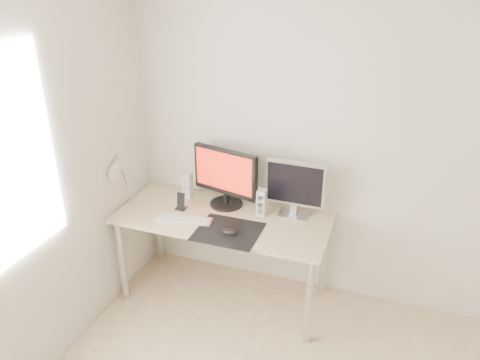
# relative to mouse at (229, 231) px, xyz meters

# --- Properties ---
(wall_back) EXTENTS (3.50, 0.00, 3.50)m
(wall_back) POSITION_rel_mouse_xyz_m (0.79, 0.60, 0.50)
(wall_back) COLOR white
(wall_back) RESTS_ON ground
(mousepad) EXTENTS (0.45, 0.40, 0.00)m
(mousepad) POSITION_rel_mouse_xyz_m (-0.02, 0.03, -0.02)
(mousepad) COLOR black
(mousepad) RESTS_ON desk
(mouse) EXTENTS (0.11, 0.06, 0.04)m
(mouse) POSITION_rel_mouse_xyz_m (0.00, 0.00, 0.00)
(mouse) COLOR black
(mouse) RESTS_ON mousepad
(desk) EXTENTS (1.60, 0.70, 0.73)m
(desk) POSITION_rel_mouse_xyz_m (-0.14, 0.23, -0.10)
(desk) COLOR #D1B587
(desk) RESTS_ON ground
(main_monitor) EXTENTS (0.55, 0.31, 0.47)m
(main_monitor) POSITION_rel_mouse_xyz_m (-0.18, 0.40, 0.23)
(main_monitor) COLOR black
(main_monitor) RESTS_ON desk
(second_monitor) EXTENTS (0.45, 0.16, 0.43)m
(second_monitor) POSITION_rel_mouse_xyz_m (0.36, 0.42, 0.22)
(second_monitor) COLOR silver
(second_monitor) RESTS_ON desk
(speaker_left) EXTENTS (0.07, 0.08, 0.20)m
(speaker_left) POSITION_rel_mouse_xyz_m (-0.52, 0.42, 0.08)
(speaker_left) COLOR silver
(speaker_left) RESTS_ON desk
(speaker_right) EXTENTS (0.07, 0.08, 0.20)m
(speaker_right) POSITION_rel_mouse_xyz_m (0.13, 0.35, 0.08)
(speaker_right) COLOR silver
(speaker_right) RESTS_ON desk
(keyboard) EXTENTS (0.43, 0.18, 0.02)m
(keyboard) POSITION_rel_mouse_xyz_m (-0.39, 0.07, -0.02)
(keyboard) COLOR silver
(keyboard) RESTS_ON desk
(phone_dock) EXTENTS (0.08, 0.07, 0.14)m
(phone_dock) POSITION_rel_mouse_xyz_m (-0.48, 0.22, 0.02)
(phone_dock) COLOR black
(phone_dock) RESTS_ON desk
(pennant) EXTENTS (0.01, 0.23, 0.29)m
(pennant) POSITION_rel_mouse_xyz_m (-0.93, 0.08, 0.30)
(pennant) COLOR #A57F54
(pennant) RESTS_ON wall_left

